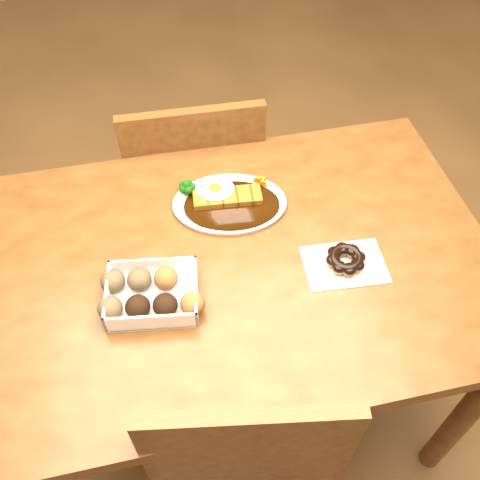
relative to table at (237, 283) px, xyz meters
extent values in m
plane|color=brown|center=(0.00, 0.00, -0.65)|extent=(6.00, 6.00, 0.00)
cube|color=#44270D|center=(0.00, 0.00, 0.08)|extent=(1.20, 0.80, 0.04)
cylinder|color=#44270D|center=(0.54, -0.34, -0.30)|extent=(0.06, 0.06, 0.71)
cylinder|color=#44270D|center=(-0.54, 0.34, -0.30)|extent=(0.06, 0.06, 0.71)
cylinder|color=#44270D|center=(0.54, 0.34, -0.30)|extent=(0.06, 0.06, 0.71)
cube|color=#44270D|center=(-0.03, 0.60, -0.22)|extent=(0.44, 0.44, 0.04)
cylinder|color=#44270D|center=(0.15, 0.76, -0.45)|extent=(0.04, 0.04, 0.41)
cylinder|color=#44270D|center=(-0.19, 0.78, -0.45)|extent=(0.04, 0.04, 0.41)
cylinder|color=#44270D|center=(0.14, 0.42, -0.45)|extent=(0.04, 0.04, 0.41)
cylinder|color=#44270D|center=(-0.20, 0.44, -0.45)|extent=(0.04, 0.04, 0.41)
cube|color=#44270D|center=(-0.03, 0.41, 0.02)|extent=(0.40, 0.04, 0.40)
cube|color=#44270D|center=(-0.07, -0.41, 0.02)|extent=(0.40, 0.10, 0.40)
ellipsoid|color=white|center=(0.02, 0.17, 0.10)|extent=(0.31, 0.24, 0.01)
ellipsoid|color=black|center=(0.02, 0.15, 0.11)|extent=(0.26, 0.20, 0.01)
cube|color=#6B380C|center=(0.01, 0.17, 0.12)|extent=(0.17, 0.08, 0.02)
ellipsoid|color=white|center=(-0.01, 0.20, 0.13)|extent=(0.11, 0.10, 0.01)
ellipsoid|color=#FFB214|center=(-0.01, 0.20, 0.14)|extent=(0.03, 0.03, 0.02)
cube|color=white|center=(-0.20, -0.07, 0.12)|extent=(0.21, 0.18, 0.05)
ellipsoid|color=black|center=(-0.29, -0.09, 0.13)|extent=(0.05, 0.05, 0.05)
ellipsoid|color=black|center=(-0.23, -0.10, 0.13)|extent=(0.05, 0.05, 0.05)
ellipsoid|color=black|center=(-0.18, -0.11, 0.13)|extent=(0.05, 0.05, 0.05)
ellipsoid|color=brown|center=(-0.12, -0.12, 0.13)|extent=(0.05, 0.05, 0.05)
ellipsoid|color=black|center=(-0.28, -0.03, 0.13)|extent=(0.05, 0.05, 0.05)
ellipsoid|color=black|center=(-0.22, -0.03, 0.13)|extent=(0.05, 0.05, 0.05)
ellipsoid|color=brown|center=(-0.17, -0.04, 0.13)|extent=(0.05, 0.05, 0.05)
cube|color=silver|center=(0.24, -0.07, 0.10)|extent=(0.19, 0.14, 0.00)
torus|color=olive|center=(0.24, -0.07, 0.12)|extent=(0.09, 0.09, 0.03)
torus|color=black|center=(0.24, -0.07, 0.12)|extent=(0.09, 0.09, 0.02)
camera|label=1|loc=(-0.15, -0.73, 1.08)|focal=40.00mm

